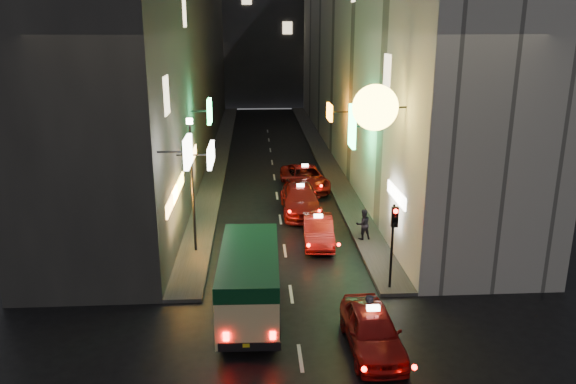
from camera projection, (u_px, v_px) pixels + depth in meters
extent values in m
cube|color=#393734|center=(167.00, 43.00, 43.74)|extent=(6.00, 52.00, 18.00)
cube|color=white|center=(188.00, 152.00, 20.99)|extent=(0.18, 1.59, 1.10)
cube|color=white|center=(211.00, 155.00, 26.21)|extent=(0.18, 2.50, 0.91)
cube|color=#32FF75|center=(209.00, 111.00, 32.30)|extent=(0.18, 1.47, 1.40)
cube|color=#FFB759|center=(172.00, 201.00, 24.26)|extent=(0.10, 3.33, 0.55)
cube|color=yellow|center=(178.00, 188.00, 26.27)|extent=(0.10, 3.84, 0.55)
cube|color=#FFB759|center=(193.00, 154.00, 33.07)|extent=(0.10, 3.06, 0.55)
cube|color=#FFE5B2|center=(166.00, 95.00, 23.30)|extent=(0.06, 1.30, 1.60)
cube|color=#FFE5B2|center=(184.00, 12.00, 29.96)|extent=(0.06, 1.30, 1.60)
cube|color=#BDB7AD|center=(370.00, 42.00, 44.68)|extent=(6.00, 52.00, 18.00)
cylinder|color=yellow|center=(375.00, 108.00, 23.31)|extent=(1.92, 0.18, 1.92)
cube|color=#32FF75|center=(352.00, 126.00, 30.14)|extent=(0.18, 1.48, 2.26)
cube|color=orange|center=(330.00, 112.00, 37.56)|extent=(0.18, 1.89, 1.07)
cube|color=white|center=(397.00, 195.00, 25.16)|extent=(0.10, 3.12, 0.55)
cube|color=#FFE5B2|center=(387.00, 71.00, 26.55)|extent=(0.06, 1.30, 1.60)
cube|color=#303035|center=(263.00, 20.00, 74.26)|extent=(30.00, 10.00, 22.00)
cube|color=#4D4A47|center=(220.00, 154.00, 46.51)|extent=(1.50, 52.00, 0.15)
cube|color=#4D4A47|center=(322.00, 152.00, 47.00)|extent=(1.50, 52.00, 0.15)
cube|color=#F3E298|center=(250.00, 280.00, 20.31)|extent=(2.19, 5.90, 2.15)
cube|color=#0B3B1D|center=(249.00, 259.00, 20.07)|extent=(2.21, 5.93, 0.54)
cube|color=black|center=(249.00, 271.00, 20.53)|extent=(2.16, 3.56, 0.49)
cube|color=black|center=(250.00, 346.00, 17.82)|extent=(2.01, 0.23, 0.29)
cube|color=#FF0A05|center=(226.00, 337.00, 17.60)|extent=(0.18, 0.06, 0.27)
cube|color=#FF0A05|center=(273.00, 335.00, 17.68)|extent=(0.18, 0.06, 0.27)
cylinder|color=black|center=(228.00, 285.00, 22.36)|extent=(0.21, 0.74, 0.74)
cylinder|color=black|center=(277.00, 332.00, 18.87)|extent=(0.21, 0.74, 0.74)
imported|color=maroon|center=(372.00, 327.00, 18.36)|extent=(2.25, 5.25, 1.65)
cube|color=white|center=(374.00, 301.00, 18.09)|extent=(0.42, 0.19, 0.16)
sphere|color=#FF0A05|center=(364.00, 369.00, 16.05)|extent=(0.16, 0.16, 0.16)
sphere|color=#FF0A05|center=(414.00, 367.00, 16.13)|extent=(0.16, 0.16, 0.16)
imported|color=maroon|center=(318.00, 228.00, 27.39)|extent=(2.26, 4.97, 1.55)
cube|color=white|center=(318.00, 212.00, 27.15)|extent=(0.43, 0.20, 0.16)
sphere|color=#FF0A05|center=(308.00, 245.00, 25.23)|extent=(0.16, 0.16, 0.16)
sphere|color=#FF0A05|center=(339.00, 245.00, 25.31)|extent=(0.16, 0.16, 0.16)
imported|color=maroon|center=(300.00, 197.00, 31.93)|extent=(2.34, 5.62, 1.78)
cube|color=white|center=(301.00, 181.00, 31.65)|extent=(0.42, 0.18, 0.16)
sphere|color=#FF0A05|center=(289.00, 211.00, 29.44)|extent=(0.16, 0.16, 0.16)
sphere|color=#FF0A05|center=(319.00, 211.00, 29.53)|extent=(0.16, 0.16, 0.16)
imported|color=maroon|center=(305.00, 176.00, 36.56)|extent=(2.96, 5.72, 1.74)
cube|color=white|center=(305.00, 162.00, 36.29)|extent=(0.44, 0.24, 0.16)
sphere|color=#FF0A05|center=(296.00, 186.00, 34.13)|extent=(0.16, 0.16, 0.16)
sphere|color=#FF0A05|center=(321.00, 186.00, 34.22)|extent=(0.16, 0.16, 0.16)
imported|color=black|center=(370.00, 314.00, 19.04)|extent=(0.46, 0.64, 1.81)
imported|color=black|center=(363.00, 222.00, 27.52)|extent=(0.72, 0.53, 1.74)
cylinder|color=black|center=(392.00, 247.00, 22.17)|extent=(0.10, 0.10, 3.50)
cube|color=black|center=(395.00, 217.00, 21.63)|extent=(0.26, 0.18, 0.80)
sphere|color=#FF0A05|center=(396.00, 211.00, 21.44)|extent=(0.18, 0.18, 0.18)
sphere|color=black|center=(395.00, 218.00, 21.52)|extent=(0.17, 0.17, 0.17)
sphere|color=black|center=(395.00, 225.00, 21.60)|extent=(0.17, 0.17, 0.17)
cylinder|color=black|center=(193.00, 189.00, 25.54)|extent=(0.12, 0.12, 6.00)
cylinder|color=#FFE5BF|center=(189.00, 121.00, 24.66)|extent=(0.28, 0.28, 0.25)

